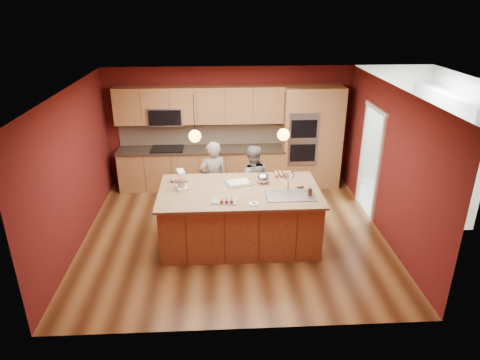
{
  "coord_description": "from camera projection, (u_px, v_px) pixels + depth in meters",
  "views": [
    {
      "loc": [
        -0.27,
        -6.95,
        4.08
      ],
      "look_at": [
        0.11,
        -0.1,
        1.13
      ],
      "focal_mm": 32.0,
      "sensor_mm": 36.0,
      "label": 1
    }
  ],
  "objects": [
    {
      "name": "plate",
      "position": [
        254.0,
        204.0,
        6.85
      ],
      "size": [
        0.16,
        0.16,
        0.01
      ],
      "primitive_type": "cylinder",
      "color": "silver",
      "rests_on": "island"
    },
    {
      "name": "pendant_right",
      "position": [
        283.0,
        134.0,
        7.0
      ],
      "size": [
        0.2,
        0.2,
        0.8
      ],
      "color": "black",
      "rests_on": "ceiling"
    },
    {
      "name": "cooling_rack",
      "position": [
        225.0,
        200.0,
        6.95
      ],
      "size": [
        0.46,
        0.36,
        0.02
      ],
      "primitive_type": "cube",
      "rotation": [
        0.0,
        0.0,
        -0.18
      ],
      "color": "#A5A7AD",
      "rests_on": "island"
    },
    {
      "name": "dryer",
      "position": [
        420.0,
        170.0,
        9.48
      ],
      "size": [
        0.81,
        0.83,
        1.09
      ],
      "primitive_type": "cube",
      "rotation": [
        0.0,
        0.0,
        0.22
      ],
      "color": "white",
      "rests_on": "floor"
    },
    {
      "name": "cupcakes_left",
      "position": [
        179.0,
        180.0,
        7.67
      ],
      "size": [
        0.31,
        0.15,
        0.07
      ],
      "primitive_type": null,
      "color": "#C77E48",
      "rests_on": "island"
    },
    {
      "name": "floor",
      "position": [
        234.0,
        233.0,
        8.0
      ],
      "size": [
        5.5,
        5.5,
        0.0
      ],
      "primitive_type": "plane",
      "color": "#452511",
      "rests_on": "ground"
    },
    {
      "name": "wall_back",
      "position": [
        229.0,
        127.0,
        9.76
      ],
      "size": [
        5.5,
        0.0,
        5.5
      ],
      "primitive_type": "plane",
      "rotation": [
        1.57,
        0.0,
        0.0
      ],
      "color": "#541413",
      "rests_on": "ground"
    },
    {
      "name": "cabinet_run",
      "position": [
        200.0,
        146.0,
        9.64
      ],
      "size": [
        3.74,
        0.64,
        2.3
      ],
      "color": "brown",
      "rests_on": "floor"
    },
    {
      "name": "cupcakes_right",
      "position": [
        281.0,
        174.0,
        7.92
      ],
      "size": [
        0.24,
        0.24,
        0.07
      ],
      "primitive_type": null,
      "color": "#C77E48",
      "rests_on": "island"
    },
    {
      "name": "person_right",
      "position": [
        252.0,
        181.0,
        8.42
      ],
      "size": [
        0.72,
        0.57,
        1.47
      ],
      "primitive_type": "imported",
      "rotation": [
        0.0,
        0.0,
        3.13
      ],
      "color": "gray",
      "rests_on": "floor"
    },
    {
      "name": "phone",
      "position": [
        301.0,
        187.0,
        7.44
      ],
      "size": [
        0.13,
        0.08,
        0.01
      ],
      "primitive_type": "cube",
      "rotation": [
        0.0,
        0.0,
        0.17
      ],
      "color": "black",
      "rests_on": "island"
    },
    {
      "name": "cupcakes_rack",
      "position": [
        227.0,
        200.0,
        6.88
      ],
      "size": [
        0.22,
        0.15,
        0.07
      ],
      "primitive_type": null,
      "color": "#C77E48",
      "rests_on": "island"
    },
    {
      "name": "ceiling",
      "position": [
        233.0,
        89.0,
        6.94
      ],
      "size": [
        5.5,
        5.5,
        0.0
      ],
      "primitive_type": "plane",
      "rotation": [
        3.14,
        0.0,
        0.0
      ],
      "color": "white",
      "rests_on": "ground"
    },
    {
      "name": "laundry_room",
      "position": [
        448.0,
        112.0,
        8.55
      ],
      "size": [
        2.6,
        2.7,
        2.7
      ],
      "color": "silver",
      "rests_on": "ground"
    },
    {
      "name": "tumbler",
      "position": [
        310.0,
        192.0,
        7.12
      ],
      "size": [
        0.07,
        0.07,
        0.13
      ],
      "primitive_type": "cylinder",
      "color": "#331C10",
      "rests_on": "island"
    },
    {
      "name": "wall_front",
      "position": [
        242.0,
        242.0,
        5.18
      ],
      "size": [
        5.5,
        0.0,
        5.5
      ],
      "primitive_type": "plane",
      "rotation": [
        -1.57,
        0.0,
        0.0
      ],
      "color": "#541413",
      "rests_on": "ground"
    },
    {
      "name": "person_left",
      "position": [
        213.0,
        180.0,
        8.36
      ],
      "size": [
        0.66,
        0.54,
        1.56
      ],
      "primitive_type": "imported",
      "rotation": [
        0.0,
        0.0,
        3.47
      ],
      "color": "black",
      "rests_on": "floor"
    },
    {
      "name": "oven_column",
      "position": [
        311.0,
        138.0,
        9.65
      ],
      "size": [
        1.3,
        0.62,
        2.3
      ],
      "color": "brown",
      "rests_on": "floor"
    },
    {
      "name": "doorway_trim",
      "position": [
        370.0,
        163.0,
        8.46
      ],
      "size": [
        0.08,
        1.11,
        2.2
      ],
      "primitive_type": null,
      "color": "white",
      "rests_on": "wall_right"
    },
    {
      "name": "washer",
      "position": [
        439.0,
        186.0,
        8.73
      ],
      "size": [
        0.77,
        0.78,
        1.02
      ],
      "primitive_type": "cube",
      "rotation": [
        0.0,
        0.0,
        0.23
      ],
      "color": "white",
      "rests_on": "floor"
    },
    {
      "name": "sheet_cake",
      "position": [
        239.0,
        183.0,
        7.58
      ],
      "size": [
        0.51,
        0.43,
        0.05
      ],
      "rotation": [
        0.0,
        0.0,
        0.28
      ],
      "color": "silver",
      "rests_on": "island"
    },
    {
      "name": "stand_mixer",
      "position": [
        181.0,
        181.0,
        7.34
      ],
      "size": [
        0.23,
        0.28,
        0.34
      ],
      "rotation": [
        0.0,
        0.0,
        0.26
      ],
      "color": "white",
      "rests_on": "island"
    },
    {
      "name": "island",
      "position": [
        240.0,
        216.0,
        7.55
      ],
      "size": [
        2.77,
        1.55,
        1.4
      ],
      "color": "brown",
      "rests_on": "floor"
    },
    {
      "name": "pendant_left",
      "position": [
        195.0,
        136.0,
        6.93
      ],
      "size": [
        0.2,
        0.2,
        0.8
      ],
      "color": "black",
      "rests_on": "ceiling"
    },
    {
      "name": "mixing_bowl",
      "position": [
        263.0,
        178.0,
        7.59
      ],
      "size": [
        0.23,
        0.23,
        0.2
      ],
      "primitive_type": "ellipsoid",
      "color": "#AFB2B6",
      "rests_on": "island"
    },
    {
      "name": "wall_right",
      "position": [
        388.0,
        163.0,
        7.61
      ],
      "size": [
        0.0,
        5.0,
        5.0
      ],
      "primitive_type": "plane",
      "rotation": [
        1.57,
        0.0,
        -1.57
      ],
      "color": "#541413",
      "rests_on": "ground"
    },
    {
      "name": "wall_left",
      "position": [
        74.0,
        170.0,
        7.33
      ],
      "size": [
        0.0,
        5.0,
        5.0
      ],
      "primitive_type": "plane",
      "rotation": [
        1.57,
        0.0,
        1.57
      ],
      "color": "#541413",
      "rests_on": "ground"
    }
  ]
}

